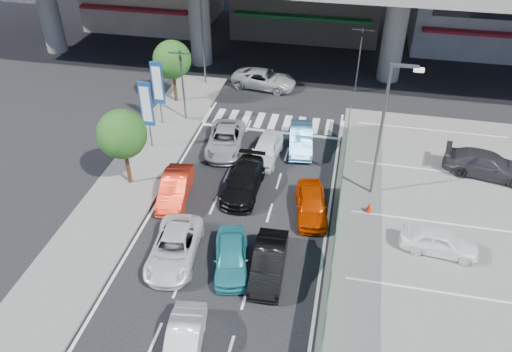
% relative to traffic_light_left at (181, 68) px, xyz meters
% --- Properties ---
extents(ground, '(120.00, 120.00, 0.00)m').
position_rel_traffic_light_left_xyz_m(ground, '(6.20, -12.00, -3.94)').
color(ground, black).
rests_on(ground, ground).
extents(parking_lot, '(12.00, 28.00, 0.06)m').
position_rel_traffic_light_left_xyz_m(parking_lot, '(17.20, -10.00, -3.91)').
color(parking_lot, '#5F5F5C').
rests_on(parking_lot, ground).
extents(sidewalk_left, '(4.00, 30.00, 0.12)m').
position_rel_traffic_light_left_xyz_m(sidewalk_left, '(-0.80, -8.00, -3.88)').
color(sidewalk_left, '#5F5F5C').
rests_on(sidewalk_left, ground).
extents(fence_run, '(0.16, 22.00, 1.80)m').
position_rel_traffic_light_left_xyz_m(fence_run, '(11.50, -11.00, -3.04)').
color(fence_run, '#1F5A32').
rests_on(fence_run, ground).
extents(traffic_light_left, '(1.60, 1.24, 5.20)m').
position_rel_traffic_light_left_xyz_m(traffic_light_left, '(0.00, 0.00, 0.00)').
color(traffic_light_left, '#595B60').
rests_on(traffic_light_left, ground).
extents(traffic_light_right, '(1.60, 1.24, 5.20)m').
position_rel_traffic_light_left_xyz_m(traffic_light_right, '(11.70, 7.00, 0.00)').
color(traffic_light_right, '#595B60').
rests_on(traffic_light_right, ground).
extents(street_lamp_right, '(1.65, 0.22, 8.00)m').
position_rel_traffic_light_left_xyz_m(street_lamp_right, '(13.37, -6.00, 0.83)').
color(street_lamp_right, '#595B60').
rests_on(street_lamp_right, ground).
extents(street_lamp_left, '(1.65, 0.22, 8.00)m').
position_rel_traffic_light_left_xyz_m(street_lamp_left, '(-0.13, 6.00, 0.83)').
color(street_lamp_left, '#595B60').
rests_on(street_lamp_left, ground).
extents(signboard_near, '(0.80, 0.14, 4.70)m').
position_rel_traffic_light_left_xyz_m(signboard_near, '(-1.00, -4.01, -0.87)').
color(signboard_near, '#595B60').
rests_on(signboard_near, ground).
extents(signboard_far, '(0.80, 0.14, 4.70)m').
position_rel_traffic_light_left_xyz_m(signboard_far, '(-1.40, -1.01, -0.87)').
color(signboard_far, '#595B60').
rests_on(signboard_far, ground).
extents(tree_near, '(2.80, 2.80, 4.80)m').
position_rel_traffic_light_left_xyz_m(tree_near, '(-0.80, -8.00, -0.55)').
color(tree_near, '#382314').
rests_on(tree_near, ground).
extents(tree_far, '(2.80, 2.80, 4.80)m').
position_rel_traffic_light_left_xyz_m(tree_far, '(-1.60, 2.50, -0.55)').
color(tree_far, '#382314').
rests_on(tree_far, ground).
extents(hatch_white_back_mid, '(1.87, 4.01, 1.27)m').
position_rel_traffic_light_left_xyz_m(hatch_white_back_mid, '(6.04, -18.38, -3.30)').
color(hatch_white_back_mid, silver).
rests_on(hatch_white_back_mid, ground).
extents(sedan_white_mid_left, '(2.66, 4.93, 1.32)m').
position_rel_traffic_light_left_xyz_m(sedan_white_mid_left, '(3.87, -13.35, -3.28)').
color(sedan_white_mid_left, silver).
rests_on(sedan_white_mid_left, ground).
extents(taxi_teal_mid, '(2.51, 4.26, 1.36)m').
position_rel_traffic_light_left_xyz_m(taxi_teal_mid, '(6.74, -13.35, -3.26)').
color(taxi_teal_mid, teal).
rests_on(taxi_teal_mid, ground).
extents(hatch_black_mid_right, '(1.66, 4.25, 1.38)m').
position_rel_traffic_light_left_xyz_m(hatch_black_mid_right, '(8.56, -13.36, -3.25)').
color(hatch_black_mid_right, black).
rests_on(hatch_black_mid_right, ground).
extents(taxi_orange_left, '(2.02, 4.35, 1.38)m').
position_rel_traffic_light_left_xyz_m(taxi_orange_left, '(2.32, -8.77, -3.25)').
color(taxi_orange_left, red).
rests_on(taxi_orange_left, ground).
extents(sedan_black_mid, '(1.99, 4.78, 1.38)m').
position_rel_traffic_light_left_xyz_m(sedan_black_mid, '(5.96, -7.35, -3.25)').
color(sedan_black_mid, black).
rests_on(sedan_black_mid, ground).
extents(taxi_orange_right, '(2.32, 4.27, 1.38)m').
position_rel_traffic_light_left_xyz_m(taxi_orange_right, '(10.02, -8.61, -3.25)').
color(taxi_orange_right, '#BC3000').
rests_on(taxi_orange_right, ground).
extents(wagon_silver_front_left, '(2.81, 5.08, 1.35)m').
position_rel_traffic_light_left_xyz_m(wagon_silver_front_left, '(3.77, -3.19, -3.26)').
color(wagon_silver_front_left, '#9FA1A6').
rests_on(wagon_silver_front_left, ground).
extents(sedan_white_front_mid, '(1.83, 4.09, 1.37)m').
position_rel_traffic_light_left_xyz_m(sedan_white_front_mid, '(6.59, -3.74, -3.25)').
color(sedan_white_front_mid, white).
rests_on(sedan_white_front_mid, ground).
extents(kei_truck_front_right, '(1.98, 4.34, 1.38)m').
position_rel_traffic_light_left_xyz_m(kei_truck_front_right, '(8.57, -2.07, -3.25)').
color(kei_truck_front_right, '#4786BB').
rests_on(kei_truck_front_right, ground).
extents(crossing_wagon_silver, '(5.32, 2.97, 1.41)m').
position_rel_traffic_light_left_xyz_m(crossing_wagon_silver, '(4.48, 6.34, -3.23)').
color(crossing_wagon_silver, '#B1B5BA').
rests_on(crossing_wagon_silver, ground).
extents(parked_sedan_white, '(3.95, 1.94, 1.29)m').
position_rel_traffic_light_left_xyz_m(parked_sedan_white, '(16.58, -10.23, -3.23)').
color(parked_sedan_white, white).
rests_on(parked_sedan_white, parking_lot).
extents(parked_sedan_dgrey, '(5.26, 2.87, 1.44)m').
position_rel_traffic_light_left_xyz_m(parked_sedan_dgrey, '(19.91, -2.82, -3.15)').
color(parked_sedan_dgrey, '#2F2E33').
rests_on(parked_sedan_dgrey, parking_lot).
extents(traffic_cone, '(0.40, 0.40, 0.70)m').
position_rel_traffic_light_left_xyz_m(traffic_cone, '(13.13, -7.86, -3.52)').
color(traffic_cone, red).
rests_on(traffic_cone, parking_lot).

